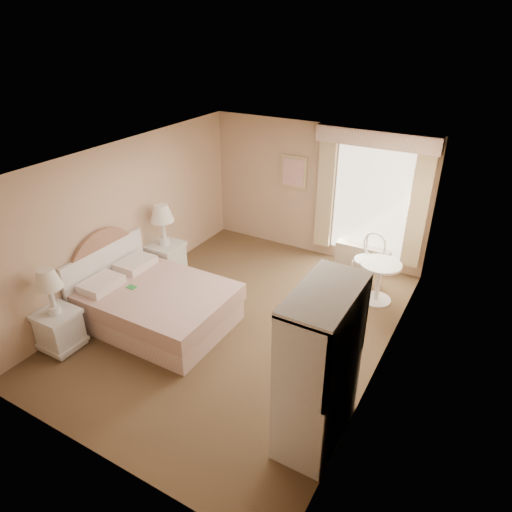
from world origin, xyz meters
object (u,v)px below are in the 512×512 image
Objects in this scene: armoire at (320,379)px; nightstand_far at (166,251)px; round_table at (379,276)px; nightstand_near at (57,320)px; bed at (154,303)px; cafe_chair at (370,256)px.

nightstand_far is at bearing 152.76° from armoire.
round_table is at bearing 93.75° from armoire.
nightstand_near is 4.83m from round_table.
bed reaches higher than nightstand_near.
cafe_chair is (3.17, 1.52, 0.04)m from nightstand_far.
round_table is at bearing -37.86° from cafe_chair.
nightstand_near is at bearing -135.79° from round_table.
bed reaches higher than cafe_chair.
cafe_chair is 3.44m from armoire.
bed is at bearing -58.16° from nightstand_far.
cafe_chair is (2.45, 2.68, 0.20)m from bed.
round_table is (3.46, 3.36, -0.01)m from nightstand_near.
bed is 1.69× the size of nightstand_near.
nightstand_near is 2.28m from nightstand_far.
nightstand_near is at bearing -90.00° from nightstand_far.
cafe_chair is (-0.29, 0.44, 0.09)m from round_table.
cafe_chair is at bearing 50.18° from nightstand_near.
nightstand_far is 4.12m from armoire.
cafe_chair is (3.17, 3.80, 0.08)m from nightstand_near.
nightstand_far reaches higher than round_table.
nightstand_near reaches higher than cafe_chair.
nightstand_near is 1.31× the size of cafe_chair.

